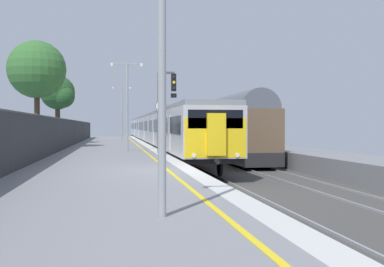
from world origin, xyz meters
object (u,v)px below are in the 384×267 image
Objects in this scene: platform_lamp_near at (162,14)px; platform_lamp_far at (122,109)px; background_tree_left at (36,71)px; commuter_train_at_platform at (154,129)px; freight_train_adjacent_track at (185,126)px; background_tree_centre at (59,94)px; platform_lamp_mid at (127,98)px; speed_limit_sign at (161,120)px; signal_gantry at (164,102)px.

platform_lamp_far reaches higher than platform_lamp_near.
platform_lamp_far is 17.26m from background_tree_left.
commuter_train_at_platform is at bearing 10.48° from platform_lamp_far.
background_tree_centre reaches higher than freight_train_adjacent_track.
background_tree_left is (-6.16, 26.05, 2.00)m from platform_lamp_near.
commuter_train_at_platform is at bearing 59.94° from background_tree_left.
platform_lamp_mid is 0.73× the size of background_tree_left.
freight_train_adjacent_track is 30.83m from speed_limit_sign.
platform_lamp_mid reaches higher than freight_train_adjacent_track.
background_tree_centre reaches higher than signal_gantry.
freight_train_adjacent_track is 9.82× the size of background_tree_centre.
platform_lamp_near is 35.15m from background_tree_centre.
commuter_train_at_platform is 22.03m from platform_lamp_mid.
freight_train_adjacent_track is at bearing 78.94° from signal_gantry.
background_tree_centre is at bearing -137.72° from freight_train_adjacent_track.
freight_train_adjacent_track is at bearing 42.28° from background_tree_centre.
signal_gantry is 0.80× the size of platform_lamp_far.
background_tree_left reaches higher than commuter_train_at_platform.
platform_lamp_far is (-3.47, -0.64, 2.13)m from commuter_train_at_platform.
freight_train_adjacent_track is 24.96m from background_tree_left.
speed_limit_sign is 0.52× the size of platform_lamp_mid.
platform_lamp_near is 26.84m from background_tree_left.
platform_lamp_mid is 21.03m from platform_lamp_far.
speed_limit_sign is (-5.85, -30.27, 0.28)m from freight_train_adjacent_track.
speed_limit_sign is 0.47× the size of background_tree_centre.
platform_lamp_near is at bearing -80.78° from background_tree_centre.
commuter_train_at_platform is 12.52m from background_tree_centre.
platform_lamp_near is 21.03m from platform_lamp_mid.
platform_lamp_far reaches higher than platform_lamp_mid.
background_tree_centre reaches higher than speed_limit_sign.
platform_lamp_near reaches higher than commuter_train_at_platform.
freight_train_adjacent_track is at bearing 44.28° from commuter_train_at_platform.
freight_train_adjacent_track is 10.83× the size of platform_lamp_mid.
background_tree_left is 1.24× the size of background_tree_centre.
background_tree_left is (-13.64, -20.55, 3.84)m from freight_train_adjacent_track.
signal_gantry is 0.62× the size of background_tree_left.
platform_lamp_near reaches higher than platform_lamp_mid.
freight_train_adjacent_track is 12.79× the size of signal_gantry.
platform_lamp_mid is 0.95× the size of platform_lamp_far.
platform_lamp_near is at bearing -76.69° from background_tree_left.
freight_train_adjacent_track is at bearing 79.06° from speed_limit_sign.
platform_lamp_near is 1.05× the size of platform_lamp_mid.
speed_limit_sign is 19.90m from background_tree_centre.
commuter_train_at_platform is 5.60m from freight_train_adjacent_track.
platform_lamp_near is at bearing -99.12° from freight_train_adjacent_track.
platform_lamp_mid is (-3.47, -21.67, 1.98)m from commuter_train_at_platform.
speed_limit_sign is 0.50× the size of platform_lamp_near.
background_tree_centre is at bearing 99.22° from platform_lamp_near.
background_tree_centre is (-9.10, -8.01, 3.13)m from commuter_train_at_platform.
freight_train_adjacent_track is at bearing 56.43° from background_tree_left.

